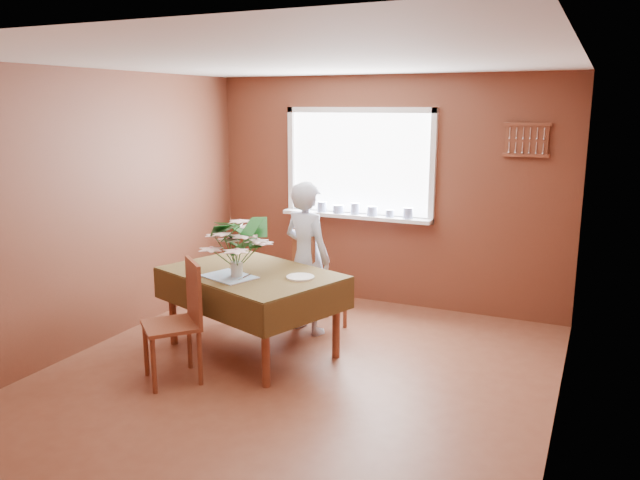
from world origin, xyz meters
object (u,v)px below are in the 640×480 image
at_px(dining_table, 251,281).
at_px(flower_bouquet, 236,243).
at_px(chair_far, 313,276).
at_px(seated_woman, 307,258).
at_px(chair_near, 181,316).

xyz_separation_m(dining_table, flower_bouquet, (-0.02, -0.19, 0.38)).
relative_size(chair_far, seated_woman, 0.66).
distance_m(chair_far, chair_near, 1.60).
xyz_separation_m(chair_near, flower_bouquet, (0.18, 0.55, 0.50)).
bearing_deg(chair_near, flower_bouquet, 112.32).
height_order(seated_woman, flower_bouquet, seated_woman).
xyz_separation_m(chair_far, flower_bouquet, (-0.26, -0.98, 0.51)).
bearing_deg(chair_near, chair_far, 114.58).
distance_m(chair_near, seated_woman, 1.49).
xyz_separation_m(dining_table, chair_near, (-0.21, -0.74, -0.12)).
distance_m(dining_table, seated_woman, 0.71).
xyz_separation_m(chair_far, chair_near, (-0.44, -1.53, 0.00)).
xyz_separation_m(dining_table, seated_woman, (0.23, 0.66, 0.09)).
relative_size(chair_near, seated_woman, 0.66).
relative_size(dining_table, chair_near, 1.82).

